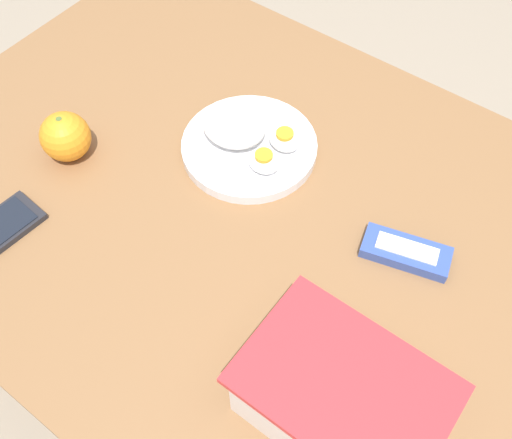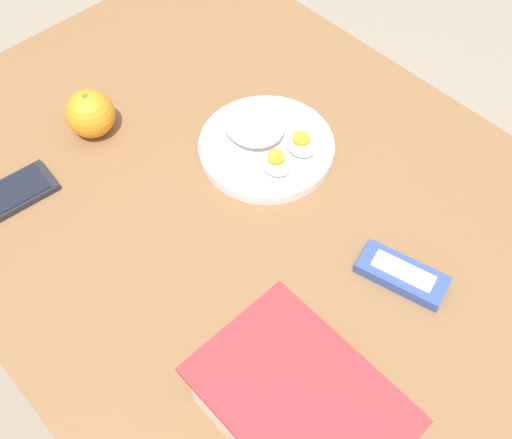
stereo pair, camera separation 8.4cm
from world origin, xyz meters
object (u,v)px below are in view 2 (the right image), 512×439
food_container (298,412)px  cell_phone (4,199)px  orange_fruit (90,114)px  rice_plate (264,140)px  candy_bar (402,274)px

food_container → cell_phone: food_container is taller
orange_fruit → food_container: bearing=170.0°
rice_plate → candy_bar: size_ratio=1.63×
food_container → cell_phone: size_ratio=1.40×
food_container → rice_plate: 0.43m
orange_fruit → cell_phone: (-0.03, 0.18, -0.03)m
food_container → candy_bar: size_ratio=1.70×
orange_fruit → candy_bar: bearing=-164.0°
rice_plate → food_container: bearing=141.3°
cell_phone → candy_bar: bearing=-146.1°
orange_fruit → rice_plate: orange_fruit is taller
orange_fruit → candy_bar: size_ratio=0.59×
candy_bar → cell_phone: (0.49, 0.33, -0.00)m
rice_plate → candy_bar: 0.30m
rice_plate → cell_phone: 0.40m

